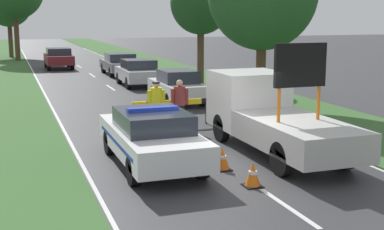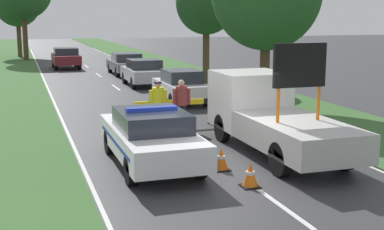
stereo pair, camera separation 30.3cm
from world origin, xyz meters
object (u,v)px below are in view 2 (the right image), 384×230
object	(u,v)px
police_officer	(158,102)
queued_car_sedan_silver	(144,72)
work_truck	(270,114)
pedestrian_civilian	(181,101)
traffic_cone_behind_barrier	(198,144)
queued_car_suv_grey	(126,63)
police_car	(151,136)
traffic_cone_centre_front	(136,120)
roadside_tree_mid_right	(206,3)
queued_car_van_white	(181,86)
queued_car_wagon_maroon	(66,58)
traffic_cone_near_truck	(250,175)
traffic_cone_near_police	(221,159)
road_barrier	(176,104)
roadside_tree_near_right	(17,3)

from	to	relation	value
police_officer	queued_car_sedan_silver	xyz separation A→B (m)	(2.25, 11.95, -0.26)
work_truck	pedestrian_civilian	bearing A→B (deg)	-65.12
traffic_cone_behind_barrier	queued_car_suv_grey	bearing A→B (deg)	84.37
work_truck	queued_car_sedan_silver	xyz separation A→B (m)	(-0.21, 15.46, -0.30)
pedestrian_civilian	traffic_cone_behind_barrier	world-z (taller)	pedestrian_civilian
traffic_cone_behind_barrier	queued_car_suv_grey	world-z (taller)	queued_car_suv_grey
police_officer	traffic_cone_behind_barrier	world-z (taller)	police_officer
police_car	queued_car_suv_grey	distance (m)	22.30
traffic_cone_centre_front	roadside_tree_mid_right	size ratio (longest dim) A/B	0.09
queued_car_van_white	queued_car_wagon_maroon	distance (m)	18.23
queued_car_van_white	queued_car_sedan_silver	distance (m)	6.34
queued_car_van_white	queued_car_suv_grey	bearing A→B (deg)	-89.51
traffic_cone_centre_front	queued_car_suv_grey	size ratio (longest dim) A/B	0.13
traffic_cone_centre_front	queued_car_van_white	size ratio (longest dim) A/B	0.15
traffic_cone_near_truck	roadside_tree_mid_right	distance (m)	19.01
police_car	work_truck	world-z (taller)	work_truck
pedestrian_civilian	traffic_cone_near_police	world-z (taller)	pedestrian_civilian
road_barrier	queued_car_sedan_silver	bearing A→B (deg)	80.17
work_truck	road_barrier	distance (m)	4.50
traffic_cone_near_police	traffic_cone_near_truck	world-z (taller)	traffic_cone_near_police
roadside_tree_mid_right	traffic_cone_near_truck	bearing A→B (deg)	-106.33
work_truck	traffic_cone_near_truck	world-z (taller)	work_truck
roadside_tree_near_right	queued_car_sedan_silver	bearing A→B (deg)	-75.00
pedestrian_civilian	traffic_cone_near_truck	bearing A→B (deg)	-97.97
police_car	queued_car_suv_grey	xyz separation A→B (m)	(3.67, 22.00, -0.03)
roadside_tree_near_right	roadside_tree_mid_right	world-z (taller)	roadside_tree_near_right
police_officer	queued_car_wagon_maroon	distance (m)	23.52
work_truck	pedestrian_civilian	world-z (taller)	work_truck
police_car	traffic_cone_behind_barrier	distance (m)	1.81
police_car	pedestrian_civilian	bearing A→B (deg)	59.97
queued_car_suv_grey	queued_car_sedan_silver	bearing A→B (deg)	88.27
pedestrian_civilian	queued_car_suv_grey	bearing A→B (deg)	79.73
police_officer	queued_car_van_white	size ratio (longest dim) A/B	0.43
police_officer	roadside_tree_near_right	size ratio (longest dim) A/B	0.24
police_car	traffic_cone_centre_front	bearing A→B (deg)	79.66
work_truck	pedestrian_civilian	xyz separation A→B (m)	(-1.63, 3.51, -0.04)
pedestrian_civilian	roadside_tree_mid_right	size ratio (longest dim) A/B	0.27
queued_car_van_white	roadside_tree_near_right	bearing A→B (deg)	-77.50
traffic_cone_centre_front	traffic_cone_near_truck	xyz separation A→B (m)	(1.12, -7.19, -0.01)
queued_car_van_white	queued_car_sedan_silver	xyz separation A→B (m)	(-0.29, 6.34, 0.01)
queued_car_suv_grey	police_car	bearing A→B (deg)	80.53
pedestrian_civilian	roadside_tree_mid_right	bearing A→B (deg)	61.38
queued_car_sedan_silver	roadside_tree_mid_right	xyz separation A→B (m)	(3.47, -0.69, 3.83)
police_officer	police_car	bearing A→B (deg)	49.38
queued_car_van_white	roadside_tree_near_right	world-z (taller)	roadside_tree_near_right
traffic_cone_centre_front	roadside_tree_mid_right	world-z (taller)	roadside_tree_mid_right
work_truck	queued_car_sedan_silver	bearing A→B (deg)	-89.28
police_car	police_officer	xyz separation A→B (m)	(1.23, 4.02, 0.25)
police_car	queued_car_wagon_maroon	distance (m)	27.51
work_truck	traffic_cone_centre_front	size ratio (longest dim) A/B	10.30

